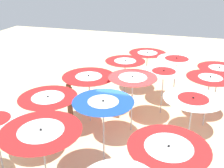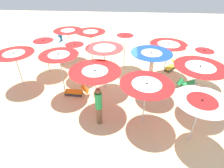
{
  "view_description": "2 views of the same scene",
  "coord_description": "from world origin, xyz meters",
  "px_view_note": "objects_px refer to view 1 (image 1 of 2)",
  "views": [
    {
      "loc": [
        -1.69,
        9.1,
        6.36
      ],
      "look_at": [
        1.5,
        -1.64,
        1.51
      ],
      "focal_mm": 42.04,
      "sensor_mm": 36.0,
      "label": 1
    },
    {
      "loc": [
        9.11,
        0.66,
        6.13
      ],
      "look_at": [
        1.17,
        0.05,
        0.85
      ],
      "focal_mm": 29.55,
      "sensor_mm": 36.0,
      "label": 2
    }
  ],
  "objects_px": {
    "beach_umbrella_4": "(219,71)",
    "beach_umbrella_8": "(164,74)",
    "beach_umbrella_1": "(168,151)",
    "beach_umbrella_14": "(147,55)",
    "beach_umbrella_3": "(210,82)",
    "beach_umbrella_13": "(125,64)",
    "beach_umbrella_2": "(193,103)",
    "lounger_2": "(122,107)",
    "beachgoer_2": "(70,101)",
    "beachgoer_1": "(174,162)",
    "beach_umbrella_12": "(89,81)",
    "beach_umbrella_9": "(176,62)",
    "beach_umbrella_5": "(42,137)",
    "beach_umbrella_6": "(103,107)",
    "beach_umbrella_7": "(133,81)",
    "beach_umbrella_11": "(48,101)",
    "beach_ball": "(206,98)"
  },
  "relations": [
    {
      "from": "beach_umbrella_5",
      "to": "beach_umbrella_6",
      "type": "relative_size",
      "value": 0.97
    },
    {
      "from": "beach_umbrella_7",
      "to": "beachgoer_1",
      "type": "height_order",
      "value": "beach_umbrella_7"
    },
    {
      "from": "beach_umbrella_8",
      "to": "beach_umbrella_14",
      "type": "xyz_separation_m",
      "value": [
        1.24,
        -2.99,
        -0.1
      ]
    },
    {
      "from": "beach_umbrella_2",
      "to": "lounger_2",
      "type": "xyz_separation_m",
      "value": [
        3.18,
        -2.57,
        -1.96
      ]
    },
    {
      "from": "beach_umbrella_7",
      "to": "beach_umbrella_11",
      "type": "distance_m",
      "value": 3.37
    },
    {
      "from": "beach_umbrella_4",
      "to": "beach_umbrella_8",
      "type": "xyz_separation_m",
      "value": [
        2.44,
        1.07,
        -0.03
      ]
    },
    {
      "from": "beach_umbrella_8",
      "to": "lounger_2",
      "type": "xyz_separation_m",
      "value": [
        1.88,
        0.31,
        -1.81
      ]
    },
    {
      "from": "beach_umbrella_9",
      "to": "beach_umbrella_14",
      "type": "relative_size",
      "value": 1.05
    },
    {
      "from": "beach_umbrella_1",
      "to": "beach_umbrella_9",
      "type": "relative_size",
      "value": 0.98
    },
    {
      "from": "beach_umbrella_1",
      "to": "beachgoer_2",
      "type": "relative_size",
      "value": 1.17
    },
    {
      "from": "beach_ball",
      "to": "beachgoer_2",
      "type": "bearing_deg",
      "value": 32.47
    },
    {
      "from": "beach_umbrella_9",
      "to": "beach_umbrella_12",
      "type": "relative_size",
      "value": 0.99
    },
    {
      "from": "beach_umbrella_1",
      "to": "beach_umbrella_9",
      "type": "height_order",
      "value": "beach_umbrella_9"
    },
    {
      "from": "beach_umbrella_12",
      "to": "beach_ball",
      "type": "distance_m",
      "value": 6.55
    },
    {
      "from": "beach_umbrella_5",
      "to": "beach_umbrella_8",
      "type": "height_order",
      "value": "beach_umbrella_5"
    },
    {
      "from": "beach_umbrella_3",
      "to": "beach_ball",
      "type": "xyz_separation_m",
      "value": [
        -0.19,
        -2.55,
        -1.94
      ]
    },
    {
      "from": "beach_umbrella_4",
      "to": "beach_umbrella_12",
      "type": "distance_m",
      "value": 6.1
    },
    {
      "from": "beachgoer_1",
      "to": "beachgoer_2",
      "type": "distance_m",
      "value": 5.54
    },
    {
      "from": "beach_umbrella_6",
      "to": "beach_umbrella_7",
      "type": "distance_m",
      "value": 2.39
    },
    {
      "from": "beach_umbrella_2",
      "to": "beachgoer_1",
      "type": "xyz_separation_m",
      "value": [
        0.38,
        1.79,
        -1.2
      ]
    },
    {
      "from": "beach_umbrella_6",
      "to": "beach_umbrella_5",
      "type": "bearing_deg",
      "value": 60.27
    },
    {
      "from": "beach_umbrella_9",
      "to": "beach_umbrella_6",
      "type": "bearing_deg",
      "value": 72.6
    },
    {
      "from": "beach_umbrella_13",
      "to": "beach_umbrella_3",
      "type": "bearing_deg",
      "value": 167.05
    },
    {
      "from": "beach_umbrella_4",
      "to": "beach_umbrella_11",
      "type": "xyz_separation_m",
      "value": [
        6.2,
        4.9,
        -0.09
      ]
    },
    {
      "from": "beach_umbrella_12",
      "to": "beach_umbrella_1",
      "type": "bearing_deg",
      "value": 134.43
    },
    {
      "from": "beach_umbrella_2",
      "to": "beach_umbrella_1",
      "type": "bearing_deg",
      "value": 77.73
    },
    {
      "from": "beach_umbrella_7",
      "to": "lounger_2",
      "type": "relative_size",
      "value": 1.9
    },
    {
      "from": "beach_umbrella_1",
      "to": "beach_umbrella_14",
      "type": "xyz_separation_m",
      "value": [
        1.98,
        -8.47,
        -0.01
      ]
    },
    {
      "from": "beachgoer_1",
      "to": "beach_ball",
      "type": "distance_m",
      "value": 6.78
    },
    {
      "from": "beach_umbrella_4",
      "to": "beach_umbrella_3",
      "type": "bearing_deg",
      "value": 73.82
    },
    {
      "from": "lounger_2",
      "to": "beach_umbrella_1",
      "type": "bearing_deg",
      "value": -150.91
    },
    {
      "from": "lounger_2",
      "to": "beach_umbrella_8",
      "type": "bearing_deg",
      "value": -78.36
    },
    {
      "from": "beach_umbrella_4",
      "to": "beach_ball",
      "type": "distance_m",
      "value": 2.09
    },
    {
      "from": "beach_umbrella_5",
      "to": "beachgoer_2",
      "type": "distance_m",
      "value": 4.61
    },
    {
      "from": "beach_umbrella_1",
      "to": "beach_umbrella_6",
      "type": "xyz_separation_m",
      "value": [
        2.24,
        -1.28,
        0.35
      ]
    },
    {
      "from": "beach_umbrella_3",
      "to": "beach_umbrella_4",
      "type": "height_order",
      "value": "beach_umbrella_3"
    },
    {
      "from": "beach_umbrella_1",
      "to": "beach_umbrella_14",
      "type": "height_order",
      "value": "beach_umbrella_1"
    },
    {
      "from": "beach_umbrella_8",
      "to": "beach_umbrella_13",
      "type": "relative_size",
      "value": 0.91
    },
    {
      "from": "beach_umbrella_3",
      "to": "beachgoer_1",
      "type": "relative_size",
      "value": 1.29
    },
    {
      "from": "beach_umbrella_1",
      "to": "beach_umbrella_6",
      "type": "bearing_deg",
      "value": -29.67
    },
    {
      "from": "beach_umbrella_2",
      "to": "beach_umbrella_5",
      "type": "height_order",
      "value": "beach_umbrella_5"
    },
    {
      "from": "beach_umbrella_7",
      "to": "beach_umbrella_9",
      "type": "bearing_deg",
      "value": -111.02
    },
    {
      "from": "beach_umbrella_4",
      "to": "beach_umbrella_8",
      "type": "height_order",
      "value": "beach_umbrella_4"
    },
    {
      "from": "beach_umbrella_3",
      "to": "beach_umbrella_13",
      "type": "xyz_separation_m",
      "value": [
        3.84,
        -0.88,
        0.13
      ]
    },
    {
      "from": "beach_umbrella_12",
      "to": "beachgoer_1",
      "type": "relative_size",
      "value": 1.24
    },
    {
      "from": "beach_umbrella_6",
      "to": "beachgoer_2",
      "type": "xyz_separation_m",
      "value": [
        2.37,
        -2.31,
        -1.28
      ]
    },
    {
      "from": "beach_umbrella_1",
      "to": "lounger_2",
      "type": "bearing_deg",
      "value": -63.19
    },
    {
      "from": "beach_umbrella_5",
      "to": "beach_umbrella_13",
      "type": "bearing_deg",
      "value": -96.63
    },
    {
      "from": "beach_umbrella_1",
      "to": "beachgoer_2",
      "type": "bearing_deg",
      "value": -37.88
    },
    {
      "from": "beach_umbrella_3",
      "to": "beach_umbrella_4",
      "type": "xyz_separation_m",
      "value": [
        -0.49,
        -1.67,
        -0.06
      ]
    }
  ]
}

